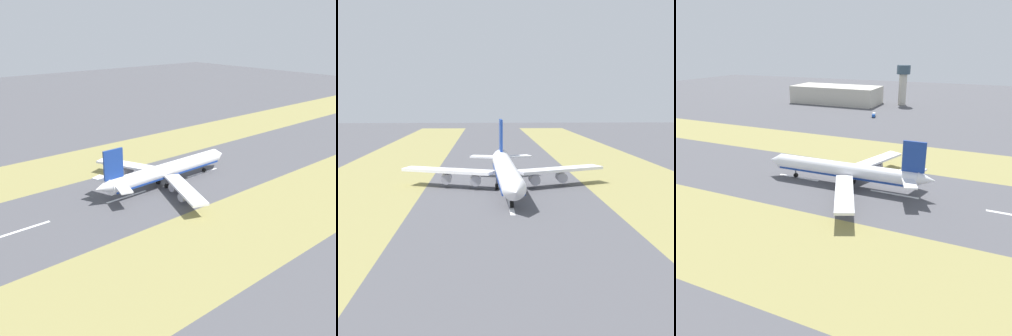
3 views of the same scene
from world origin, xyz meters
The scene contains 7 objects.
ground_plane centered at (0.00, 0.00, 0.00)m, with size 800.00×800.00×0.00m, color #4C4C51.
grass_median_west centered at (-45.00, 0.00, 0.00)m, with size 40.00×600.00×0.01m, color olive.
grass_median_east centered at (45.00, 0.00, 0.00)m, with size 40.00×600.00×0.01m, color olive.
centreline_dash_near centered at (0.00, -60.00, 0.01)m, with size 1.20×18.00×0.01m, color silver.
centreline_dash_mid centered at (0.00, -20.00, 0.01)m, with size 1.20×18.00×0.01m, color silver.
centreline_dash_far centered at (0.00, 20.00, 0.01)m, with size 1.20×18.00×0.01m, color silver.
airplane_main_jet centered at (0.47, -1.90, 6.02)m, with size 64.12×67.12×20.20m.
Camera 1 is at (114.62, -95.63, 61.39)m, focal length 42.00 mm.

